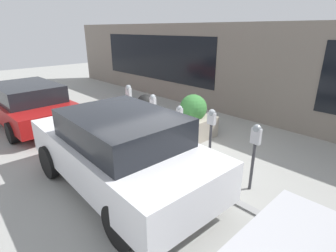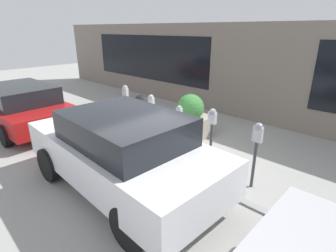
{
  "view_description": "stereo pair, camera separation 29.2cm",
  "coord_description": "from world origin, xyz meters",
  "px_view_note": "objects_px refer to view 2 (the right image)",
  "views": [
    {
      "loc": [
        -4.29,
        3.9,
        3.13
      ],
      "look_at": [
        0.0,
        -0.16,
        0.93
      ],
      "focal_mm": 28.0,
      "sensor_mm": 36.0,
      "label": 1
    },
    {
      "loc": [
        -4.09,
        4.1,
        3.13
      ],
      "look_at": [
        0.0,
        -0.16,
        0.93
      ],
      "focal_mm": 28.0,
      "sensor_mm": 36.0,
      "label": 2
    }
  ],
  "objects_px": {
    "parking_meter_second": "(212,127)",
    "parked_car_middle": "(122,150)",
    "parking_meter_fourth": "(151,108)",
    "trash_bin": "(142,113)",
    "parked_car_rear": "(20,105)",
    "parking_meter_farthest": "(126,101)",
    "parking_meter_nearest": "(257,141)",
    "planter_box": "(190,118)",
    "parking_meter_middle": "(179,123)"
  },
  "relations": [
    {
      "from": "parking_meter_fourth",
      "to": "planter_box",
      "type": "bearing_deg",
      "value": -103.51
    },
    {
      "from": "parking_meter_middle",
      "to": "parked_car_rear",
      "type": "distance_m",
      "value": 5.71
    },
    {
      "from": "parking_meter_fourth",
      "to": "trash_bin",
      "type": "height_order",
      "value": "parking_meter_fourth"
    },
    {
      "from": "parking_meter_fourth",
      "to": "parking_meter_second",
      "type": "bearing_deg",
      "value": 179.27
    },
    {
      "from": "parking_meter_fourth",
      "to": "trash_bin",
      "type": "xyz_separation_m",
      "value": [
        1.1,
        -0.59,
        -0.51
      ]
    },
    {
      "from": "parking_meter_nearest",
      "to": "planter_box",
      "type": "xyz_separation_m",
      "value": [
        2.75,
        -1.3,
        -0.49
      ]
    },
    {
      "from": "parking_meter_fourth",
      "to": "parked_car_middle",
      "type": "relative_size",
      "value": 0.32
    },
    {
      "from": "parked_car_rear",
      "to": "planter_box",
      "type": "bearing_deg",
      "value": -146.56
    },
    {
      "from": "parking_meter_nearest",
      "to": "parked_car_middle",
      "type": "relative_size",
      "value": 0.31
    },
    {
      "from": "parking_meter_middle",
      "to": "parking_meter_second",
      "type": "bearing_deg",
      "value": -179.87
    },
    {
      "from": "parking_meter_fourth",
      "to": "parked_car_rear",
      "type": "bearing_deg",
      "value": 24.5
    },
    {
      "from": "parking_meter_middle",
      "to": "parked_car_rear",
      "type": "bearing_deg",
      "value": 19.91
    },
    {
      "from": "parking_meter_farthest",
      "to": "parked_car_middle",
      "type": "distance_m",
      "value": 2.92
    },
    {
      "from": "parking_meter_nearest",
      "to": "parking_meter_farthest",
      "type": "relative_size",
      "value": 0.91
    },
    {
      "from": "parking_meter_middle",
      "to": "parking_meter_farthest",
      "type": "relative_size",
      "value": 0.88
    },
    {
      "from": "parking_meter_second",
      "to": "trash_bin",
      "type": "relative_size",
      "value": 1.28
    },
    {
      "from": "parking_meter_nearest",
      "to": "parked_car_rear",
      "type": "relative_size",
      "value": 0.29
    },
    {
      "from": "parking_meter_nearest",
      "to": "planter_box",
      "type": "distance_m",
      "value": 3.08
    },
    {
      "from": "parking_meter_fourth",
      "to": "planter_box",
      "type": "height_order",
      "value": "parking_meter_fourth"
    },
    {
      "from": "planter_box",
      "to": "parking_meter_second",
      "type": "bearing_deg",
      "value": 141.78
    },
    {
      "from": "parking_meter_second",
      "to": "parked_car_rear",
      "type": "xyz_separation_m",
      "value": [
        6.34,
        1.95,
        -0.34
      ]
    },
    {
      "from": "planter_box",
      "to": "trash_bin",
      "type": "height_order",
      "value": "planter_box"
    },
    {
      "from": "parking_meter_second",
      "to": "trash_bin",
      "type": "distance_m",
      "value": 3.2
    },
    {
      "from": "trash_bin",
      "to": "parking_meter_nearest",
      "type": "bearing_deg",
      "value": 171.98
    },
    {
      "from": "parking_meter_nearest",
      "to": "parked_car_rear",
      "type": "distance_m",
      "value": 7.66
    },
    {
      "from": "parking_meter_farthest",
      "to": "planter_box",
      "type": "distance_m",
      "value": 2.01
    },
    {
      "from": "parking_meter_farthest",
      "to": "parked_car_rear",
      "type": "bearing_deg",
      "value": 31.02
    },
    {
      "from": "parking_meter_farthest",
      "to": "parking_meter_nearest",
      "type": "bearing_deg",
      "value": -179.57
    },
    {
      "from": "parking_meter_middle",
      "to": "parking_meter_fourth",
      "type": "bearing_deg",
      "value": -1.54
    },
    {
      "from": "trash_bin",
      "to": "parked_car_middle",
      "type": "bearing_deg",
      "value": 132.58
    },
    {
      "from": "parking_meter_farthest",
      "to": "planter_box",
      "type": "height_order",
      "value": "parking_meter_farthest"
    },
    {
      "from": "parking_meter_nearest",
      "to": "planter_box",
      "type": "relative_size",
      "value": 1.1
    },
    {
      "from": "parking_meter_nearest",
      "to": "parking_meter_fourth",
      "type": "bearing_deg",
      "value": 0.1
    },
    {
      "from": "parking_meter_second",
      "to": "parking_meter_fourth",
      "type": "xyz_separation_m",
      "value": [
        2.01,
        -0.03,
        0.0
      ]
    },
    {
      "from": "parking_meter_farthest",
      "to": "parked_car_rear",
      "type": "distance_m",
      "value": 3.8
    },
    {
      "from": "parking_meter_nearest",
      "to": "parked_car_middle",
      "type": "height_order",
      "value": "parked_car_middle"
    },
    {
      "from": "parking_meter_second",
      "to": "parked_car_rear",
      "type": "relative_size",
      "value": 0.31
    },
    {
      "from": "parked_car_middle",
      "to": "parked_car_rear",
      "type": "bearing_deg",
      "value": 2.82
    },
    {
      "from": "parking_meter_second",
      "to": "parking_meter_fourth",
      "type": "distance_m",
      "value": 2.01
    },
    {
      "from": "planter_box",
      "to": "parked_car_middle",
      "type": "bearing_deg",
      "value": 105.01
    },
    {
      "from": "parking_meter_middle",
      "to": "parked_car_middle",
      "type": "relative_size",
      "value": 0.3
    },
    {
      "from": "planter_box",
      "to": "parked_car_rear",
      "type": "height_order",
      "value": "parked_car_rear"
    },
    {
      "from": "parking_meter_second",
      "to": "parked_car_middle",
      "type": "xyz_separation_m",
      "value": [
        0.84,
        1.84,
        -0.22
      ]
    },
    {
      "from": "trash_bin",
      "to": "parking_meter_farthest",
      "type": "bearing_deg",
      "value": 90.46
    },
    {
      "from": "parking_meter_fourth",
      "to": "parked_car_middle",
      "type": "bearing_deg",
      "value": 121.94
    },
    {
      "from": "parking_meter_second",
      "to": "parking_meter_middle",
      "type": "distance_m",
      "value": 0.98
    },
    {
      "from": "parking_meter_middle",
      "to": "trash_bin",
      "type": "bearing_deg",
      "value": -16.16
    },
    {
      "from": "parking_meter_fourth",
      "to": "parked_car_middle",
      "type": "height_order",
      "value": "parked_car_middle"
    },
    {
      "from": "parked_car_rear",
      "to": "parked_car_middle",
      "type": "bearing_deg",
      "value": 179.29
    },
    {
      "from": "parking_meter_second",
      "to": "parked_car_middle",
      "type": "height_order",
      "value": "parked_car_middle"
    }
  ]
}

